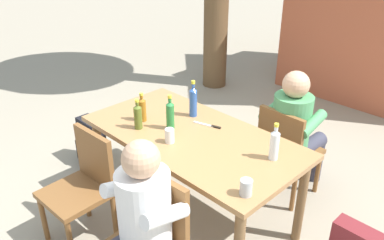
% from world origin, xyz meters
% --- Properties ---
extents(ground_plane, '(24.00, 24.00, 0.00)m').
position_xyz_m(ground_plane, '(0.00, 0.00, 0.00)').
color(ground_plane, gray).
extents(dining_table, '(1.73, 0.89, 0.77)m').
position_xyz_m(dining_table, '(0.00, 0.00, 0.68)').
color(dining_table, '#A37547').
rests_on(dining_table, ground_plane).
extents(chair_far_right, '(0.45, 0.45, 0.87)m').
position_xyz_m(chair_far_right, '(0.39, 0.75, 0.49)').
color(chair_far_right, brown).
rests_on(chair_far_right, ground_plane).
extents(chair_near_right, '(0.46, 0.46, 0.87)m').
position_xyz_m(chair_near_right, '(0.39, -0.75, 0.49)').
color(chair_near_right, brown).
rests_on(chair_near_right, ground_plane).
extents(chair_near_left, '(0.46, 0.46, 0.87)m').
position_xyz_m(chair_near_left, '(-0.39, -0.75, 0.49)').
color(chair_near_left, brown).
rests_on(chair_near_left, ground_plane).
extents(person_in_white_shirt, '(0.47, 0.61, 1.18)m').
position_xyz_m(person_in_white_shirt, '(0.39, 0.86, 0.66)').
color(person_in_white_shirt, '#4C935B').
rests_on(person_in_white_shirt, ground_plane).
extents(person_in_plaid_shirt, '(0.47, 0.61, 1.18)m').
position_xyz_m(person_in_plaid_shirt, '(0.39, -0.86, 0.66)').
color(person_in_plaid_shirt, white).
rests_on(person_in_plaid_shirt, ground_plane).
extents(bottle_olive, '(0.06, 0.06, 0.25)m').
position_xyz_m(bottle_olive, '(-0.36, -0.23, 0.88)').
color(bottle_olive, '#566623').
rests_on(bottle_olive, dining_table).
extents(bottle_amber, '(0.06, 0.06, 0.24)m').
position_xyz_m(bottle_amber, '(-0.45, -0.13, 0.87)').
color(bottle_amber, '#996019').
rests_on(bottle_amber, dining_table).
extents(bottle_green, '(0.06, 0.06, 0.29)m').
position_xyz_m(bottle_green, '(-0.18, -0.06, 0.89)').
color(bottle_green, '#287A38').
rests_on(bottle_green, dining_table).
extents(bottle_clear, '(0.06, 0.06, 0.27)m').
position_xyz_m(bottle_clear, '(0.64, 0.15, 0.89)').
color(bottle_clear, white).
rests_on(bottle_clear, dining_table).
extents(bottle_blue, '(0.06, 0.06, 0.31)m').
position_xyz_m(bottle_blue, '(-0.22, 0.23, 0.90)').
color(bottle_blue, '#2D56A3').
rests_on(bottle_blue, dining_table).
extents(cup_steel, '(0.08, 0.08, 0.10)m').
position_xyz_m(cup_steel, '(0.76, -0.30, 0.82)').
color(cup_steel, '#B2B7BC').
rests_on(cup_steel, dining_table).
extents(cup_white, '(0.07, 0.07, 0.11)m').
position_xyz_m(cup_white, '(-0.03, -0.20, 0.82)').
color(cup_white, white).
rests_on(cup_white, dining_table).
extents(table_knife, '(0.24, 0.09, 0.01)m').
position_xyz_m(table_knife, '(0.00, 0.19, 0.77)').
color(table_knife, silver).
rests_on(table_knife, dining_table).
extents(backpack_by_far_side, '(0.30, 0.21, 0.48)m').
position_xyz_m(backpack_by_far_side, '(-1.29, -0.16, 0.23)').
color(backpack_by_far_side, black).
rests_on(backpack_by_far_side, ground_plane).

